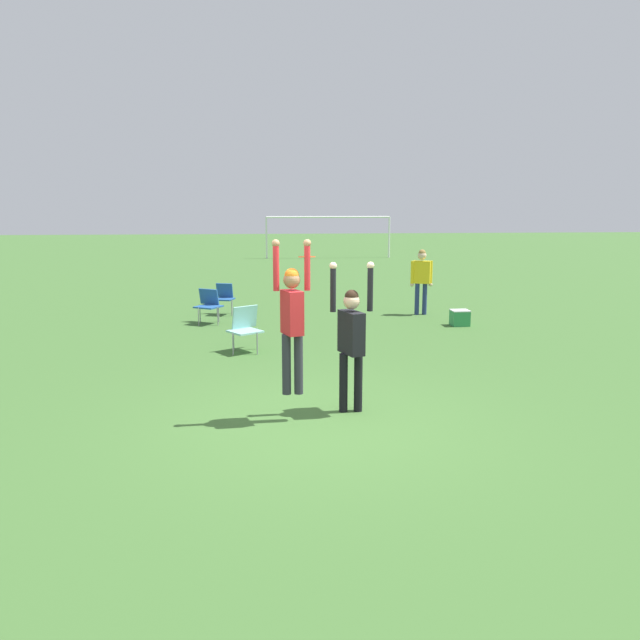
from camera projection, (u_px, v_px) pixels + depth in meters
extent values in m
plane|color=#3D662D|center=(321.00, 422.00, 8.43)|extent=(120.00, 120.00, 0.00)
cylinder|color=#2D2D38|center=(286.00, 364.00, 8.35)|extent=(0.12, 0.12, 0.82)
cylinder|color=#2D2D38|center=(298.00, 364.00, 8.37)|extent=(0.12, 0.12, 0.82)
cube|color=red|center=(292.00, 312.00, 8.23)|extent=(0.30, 0.40, 0.58)
sphere|color=#9E704C|center=(292.00, 280.00, 8.16)|extent=(0.22, 0.22, 0.22)
sphere|color=orange|center=(292.00, 275.00, 8.15)|extent=(0.19, 0.19, 0.19)
cylinder|color=red|center=(276.00, 267.00, 8.10)|extent=(0.08, 0.08, 0.62)
sphere|color=#9E704C|center=(276.00, 243.00, 8.05)|extent=(0.10, 0.10, 0.10)
cylinder|color=red|center=(307.00, 267.00, 8.15)|extent=(0.08, 0.08, 0.62)
sphere|color=#9E704C|center=(307.00, 243.00, 8.09)|extent=(0.10, 0.10, 0.10)
cylinder|color=black|center=(343.00, 383.00, 8.78)|extent=(0.12, 0.12, 0.84)
cylinder|color=black|center=(358.00, 382.00, 8.80)|extent=(0.12, 0.12, 0.84)
cube|color=black|center=(351.00, 333.00, 8.66)|extent=(0.34, 0.51, 0.60)
sphere|color=beige|center=(352.00, 301.00, 8.58)|extent=(0.23, 0.23, 0.23)
sphere|color=black|center=(352.00, 297.00, 8.57)|extent=(0.19, 0.19, 0.19)
cylinder|color=black|center=(333.00, 289.00, 8.52)|extent=(0.08, 0.08, 0.63)
sphere|color=beige|center=(333.00, 266.00, 8.47)|extent=(0.10, 0.10, 0.10)
cylinder|color=black|center=(370.00, 288.00, 8.58)|extent=(0.08, 0.08, 0.63)
sphere|color=beige|center=(371.00, 266.00, 8.52)|extent=(0.10, 0.10, 0.10)
cylinder|color=#E04C23|center=(307.00, 257.00, 8.21)|extent=(0.23, 0.23, 0.03)
cylinder|color=gray|center=(217.00, 308.00, 16.53)|extent=(0.02, 0.02, 0.44)
cylinder|color=gray|center=(232.00, 308.00, 16.58)|extent=(0.02, 0.02, 0.44)
cylinder|color=gray|center=(218.00, 306.00, 16.91)|extent=(0.02, 0.02, 0.44)
cylinder|color=gray|center=(232.00, 305.00, 16.95)|extent=(0.02, 0.02, 0.44)
cube|color=#235193|center=(224.00, 299.00, 16.71)|extent=(0.58, 0.58, 0.04)
cube|color=#235193|center=(225.00, 290.00, 16.87)|extent=(0.46, 0.24, 0.39)
cylinder|color=gray|center=(199.00, 317.00, 15.20)|extent=(0.02, 0.02, 0.45)
cylinder|color=gray|center=(218.00, 316.00, 15.25)|extent=(0.02, 0.02, 0.45)
cylinder|color=gray|center=(200.00, 314.00, 15.66)|extent=(0.02, 0.02, 0.45)
cylinder|color=gray|center=(219.00, 313.00, 15.71)|extent=(0.02, 0.02, 0.45)
cube|color=#235193|center=(209.00, 307.00, 15.42)|extent=(0.76, 0.76, 0.04)
cube|color=#235193|center=(209.00, 297.00, 15.63)|extent=(0.52, 0.38, 0.39)
cylinder|color=gray|center=(233.00, 344.00, 12.18)|extent=(0.02, 0.02, 0.44)
cylinder|color=gray|center=(257.00, 344.00, 12.23)|extent=(0.02, 0.02, 0.44)
cylinder|color=gray|center=(234.00, 339.00, 12.64)|extent=(0.02, 0.02, 0.44)
cylinder|color=gray|center=(257.00, 339.00, 12.70)|extent=(0.02, 0.02, 0.44)
cube|color=#8CC6C1|center=(245.00, 331.00, 12.40)|extent=(0.77, 0.77, 0.04)
cube|color=#8CC6C1|center=(245.00, 317.00, 12.61)|extent=(0.53, 0.40, 0.46)
cylinder|color=navy|center=(417.00, 299.00, 16.75)|extent=(0.12, 0.12, 0.85)
cylinder|color=navy|center=(425.00, 299.00, 16.77)|extent=(0.12, 0.12, 0.85)
cube|color=yellow|center=(422.00, 272.00, 16.63)|extent=(0.51, 0.37, 0.60)
sphere|color=beige|center=(422.00, 255.00, 16.55)|extent=(0.23, 0.23, 0.23)
sphere|color=olive|center=(422.00, 253.00, 16.54)|extent=(0.20, 0.20, 0.20)
cylinder|color=yellow|center=(412.00, 273.00, 16.60)|extent=(0.08, 0.08, 0.64)
sphere|color=beige|center=(412.00, 285.00, 16.66)|extent=(0.10, 0.10, 0.10)
cylinder|color=yellow|center=(431.00, 273.00, 16.66)|extent=(0.08, 0.08, 0.64)
sphere|color=beige|center=(431.00, 284.00, 16.71)|extent=(0.10, 0.10, 0.10)
cube|color=#2D8C4C|center=(460.00, 318.00, 15.24)|extent=(0.42, 0.38, 0.36)
cube|color=silver|center=(460.00, 310.00, 15.20)|extent=(0.43, 0.39, 0.02)
cylinder|color=white|center=(266.00, 238.00, 34.89)|extent=(0.10, 0.10, 2.30)
cylinder|color=white|center=(389.00, 237.00, 35.64)|extent=(0.10, 0.10, 2.30)
cylinder|color=white|center=(329.00, 217.00, 35.06)|extent=(7.00, 0.10, 0.10)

